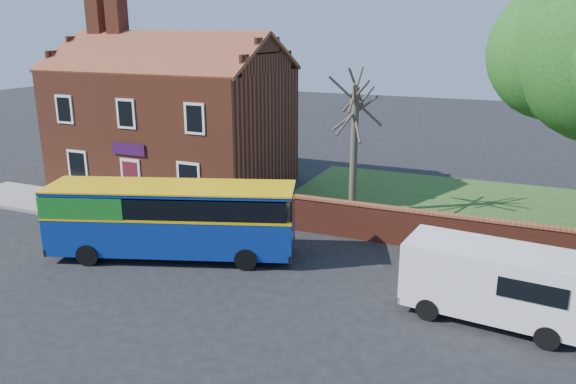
% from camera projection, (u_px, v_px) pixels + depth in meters
% --- Properties ---
extents(ground, '(120.00, 120.00, 0.00)m').
position_uv_depth(ground, '(159.00, 282.00, 19.97)').
color(ground, black).
rests_on(ground, ground).
extents(pavement, '(18.00, 3.50, 0.12)m').
position_uv_depth(pavement, '(111.00, 210.00, 27.67)').
color(pavement, gray).
rests_on(pavement, ground).
extents(kerb, '(18.00, 0.15, 0.14)m').
position_uv_depth(kerb, '(85.00, 221.00, 26.13)').
color(kerb, slate).
rests_on(kerb, ground).
extents(grass_strip, '(26.00, 12.00, 0.04)m').
position_uv_depth(grass_strip, '(552.00, 219.00, 26.50)').
color(grass_strip, '#426B28').
rests_on(grass_strip, ground).
extents(shop_building, '(12.30, 8.13, 10.50)m').
position_uv_depth(shop_building, '(173.00, 125.00, 31.81)').
color(shop_building, brown).
rests_on(shop_building, ground).
extents(boundary_wall, '(22.00, 0.38, 1.60)m').
position_uv_depth(boundary_wall, '(558.00, 247.00, 20.98)').
color(boundary_wall, maroon).
rests_on(boundary_wall, ground).
extents(bus, '(9.76, 5.41, 2.90)m').
position_uv_depth(bus, '(164.00, 216.00, 21.83)').
color(bus, navy).
rests_on(bus, ground).
extents(van_near, '(5.51, 2.66, 2.33)m').
position_uv_depth(van_near, '(494.00, 280.00, 17.09)').
color(van_near, white).
rests_on(van_near, ground).
extents(bare_tree, '(2.49, 2.97, 6.64)m').
position_uv_depth(bare_tree, '(354.00, 144.00, 26.60)').
color(bare_tree, '#4C4238').
rests_on(bare_tree, ground).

